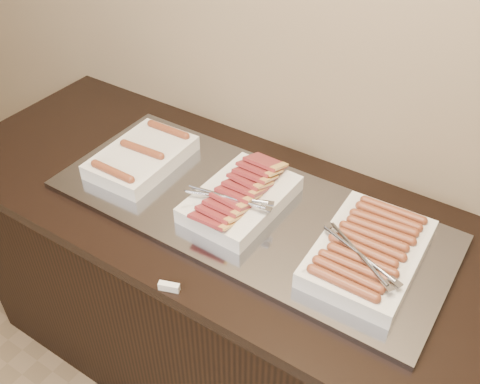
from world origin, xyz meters
The scene contains 6 objects.
counter centered at (0.00, 2.13, 0.45)m, with size 2.06×0.76×0.90m.
warming_tray centered at (0.02, 2.13, 0.91)m, with size 1.20×0.50×0.02m, color gray.
dish_left centered at (-0.39, 2.13, 0.95)m, with size 0.23×0.34×0.07m.
dish_center centered at (0.00, 2.13, 0.96)m, with size 0.27×0.37×0.10m.
dish_right centered at (0.40, 2.13, 0.95)m, with size 0.28×0.39×0.08m.
label_holder centered at (0.02, 1.77, 0.91)m, with size 0.06×0.02×0.02m, color white.
Camera 1 is at (0.66, 1.12, 1.97)m, focal length 40.00 mm.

